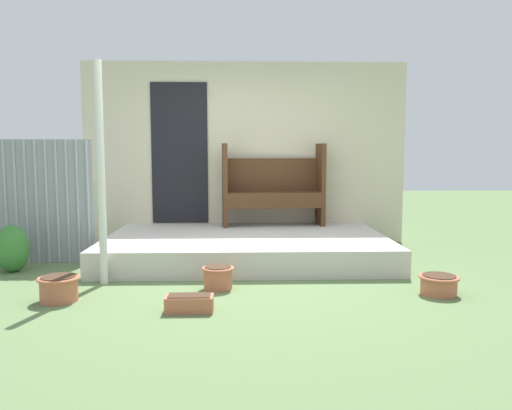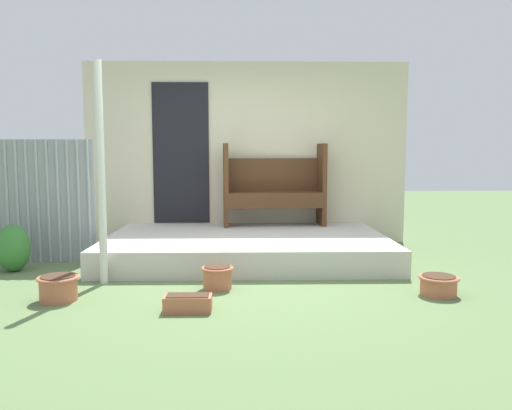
% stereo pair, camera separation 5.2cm
% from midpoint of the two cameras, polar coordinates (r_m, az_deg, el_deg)
% --- Properties ---
extents(ground_plane, '(24.00, 24.00, 0.00)m').
position_cam_midpoint_polar(ground_plane, '(5.22, -1.78, -8.62)').
color(ground_plane, '#5B7547').
extents(porch_slab, '(3.42, 2.16, 0.30)m').
position_cam_midpoint_polar(porch_slab, '(6.24, -1.36, -4.80)').
color(porch_slab, beige).
rests_on(porch_slab, ground_plane).
extents(house_wall, '(4.62, 0.08, 2.60)m').
position_cam_midpoint_polar(house_wall, '(7.23, -1.76, 5.87)').
color(house_wall, beige).
rests_on(house_wall, ground_plane).
extents(support_post, '(0.08, 0.08, 2.21)m').
position_cam_midpoint_polar(support_post, '(5.17, -17.58, 3.39)').
color(support_post, silver).
rests_on(support_post, ground_plane).
extents(bench, '(1.44, 0.51, 1.15)m').
position_cam_midpoint_polar(bench, '(7.00, 1.73, 2.28)').
color(bench, '#4C2D19').
rests_on(bench, porch_slab).
extents(flower_pot_left, '(0.37, 0.37, 0.23)m').
position_cam_midpoint_polar(flower_pot_left, '(4.83, -21.90, -8.73)').
color(flower_pot_left, '#B76647').
rests_on(flower_pot_left, ground_plane).
extents(flower_pot_middle, '(0.31, 0.31, 0.22)m').
position_cam_midpoint_polar(flower_pot_middle, '(4.90, -4.68, -8.14)').
color(flower_pot_middle, '#B76647').
rests_on(flower_pot_middle, ground_plane).
extents(flower_pot_right, '(0.37, 0.37, 0.19)m').
position_cam_midpoint_polar(flower_pot_right, '(4.99, 19.88, -8.46)').
color(flower_pot_right, '#B76647').
rests_on(flower_pot_right, ground_plane).
extents(planter_box_rect, '(0.40, 0.18, 0.14)m').
position_cam_midpoint_polar(planter_box_rect, '(4.26, -7.97, -11.08)').
color(planter_box_rect, '#B76647').
rests_on(planter_box_rect, ground_plane).
extents(shrub_by_fence, '(0.36, 0.33, 0.53)m').
position_cam_midpoint_polar(shrub_by_fence, '(6.16, -26.33, -4.48)').
color(shrub_by_fence, '#387A33').
rests_on(shrub_by_fence, ground_plane).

